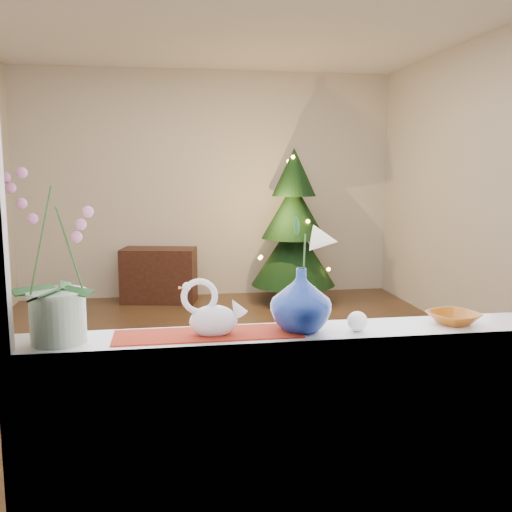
{
  "coord_description": "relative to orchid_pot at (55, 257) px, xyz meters",
  "views": [
    {
      "loc": [
        -0.53,
        -4.44,
        1.53
      ],
      "look_at": [
        -0.04,
        -1.4,
        1.07
      ],
      "focal_mm": 40.0,
      "sensor_mm": 36.0,
      "label": 1
    }
  ],
  "objects": [
    {
      "name": "ground",
      "position": [
        0.92,
        2.38,
        -1.23
      ],
      "size": [
        5.0,
        5.0,
        0.0
      ],
      "primitive_type": "plane",
      "color": "#3B2818",
      "rests_on": "ground"
    },
    {
      "name": "wall_back",
      "position": [
        0.92,
        4.88,
        0.12
      ],
      "size": [
        4.5,
        0.1,
        2.7
      ],
      "primitive_type": "cube",
      "color": "beige",
      "rests_on": "ground"
    },
    {
      "name": "wall_front",
      "position": [
        0.92,
        -0.12,
        0.12
      ],
      "size": [
        4.5,
        0.1,
        2.7
      ],
      "primitive_type": "cube",
      "color": "beige",
      "rests_on": "ground"
    },
    {
      "name": "wall_right",
      "position": [
        3.17,
        2.38,
        0.12
      ],
      "size": [
        0.1,
        5.0,
        2.7
      ],
      "primitive_type": "cube",
      "color": "beige",
      "rests_on": "ground"
    },
    {
      "name": "ceiling",
      "position": [
        0.92,
        2.38,
        1.47
      ],
      "size": [
        5.0,
        5.0,
        0.0
      ],
      "primitive_type": "plane",
      "color": "white",
      "rests_on": "wall_back"
    },
    {
      "name": "window_apron",
      "position": [
        0.92,
        -0.08,
        -0.79
      ],
      "size": [
        2.2,
        0.08,
        0.88
      ],
      "primitive_type": "cube",
      "color": "white",
      "rests_on": "ground"
    },
    {
      "name": "windowsill",
      "position": [
        0.92,
        0.01,
        -0.33
      ],
      "size": [
        2.2,
        0.26,
        0.04
      ],
      "primitive_type": "cube",
      "color": "white",
      "rests_on": "window_apron"
    },
    {
      "name": "window_frame",
      "position": [
        0.92,
        -0.09,
        0.47
      ],
      "size": [
        2.22,
        0.06,
        1.6
      ],
      "primitive_type": null,
      "color": "white",
      "rests_on": "windowsill"
    },
    {
      "name": "runner",
      "position": [
        0.54,
        0.01,
        -0.31
      ],
      "size": [
        0.7,
        0.2,
        0.01
      ],
      "primitive_type": "cube",
      "color": "maroon",
      "rests_on": "windowsill"
    },
    {
      "name": "orchid_pot",
      "position": [
        0.0,
        0.0,
        0.0
      ],
      "size": [
        0.26,
        0.26,
        0.62
      ],
      "primitive_type": null,
      "rotation": [
        0.0,
        0.0,
        0.28
      ],
      "color": "white",
      "rests_on": "windowsill"
    },
    {
      "name": "swan",
      "position": [
        0.55,
        -0.01,
        -0.21
      ],
      "size": [
        0.27,
        0.18,
        0.21
      ],
      "primitive_type": null,
      "rotation": [
        0.0,
        0.0,
        -0.31
      ],
      "color": "silver",
      "rests_on": "windowsill"
    },
    {
      "name": "blue_vase",
      "position": [
        0.89,
        0.01,
        -0.17
      ],
      "size": [
        0.33,
        0.33,
        0.28
      ],
      "primitive_type": "imported",
      "rotation": [
        0.0,
        0.0,
        0.3
      ],
      "color": "navy",
      "rests_on": "windowsill"
    },
    {
      "name": "lily",
      "position": [
        0.89,
        0.01,
        0.07
      ],
      "size": [
        0.15,
        0.09,
        0.21
      ],
      "primitive_type": null,
      "color": "white",
      "rests_on": "blue_vase"
    },
    {
      "name": "paperweight",
      "position": [
        1.1,
        -0.03,
        -0.27
      ],
      "size": [
        0.1,
        0.1,
        0.08
      ],
      "primitive_type": "sphere",
      "rotation": [
        0.0,
        0.0,
        -0.32
      ],
      "color": "white",
      "rests_on": "windowsill"
    },
    {
      "name": "amber_dish",
      "position": [
        1.52,
        0.01,
        -0.29
      ],
      "size": [
        0.2,
        0.2,
        0.04
      ],
      "primitive_type": "imported",
      "rotation": [
        0.0,
        0.0,
        0.3
      ],
      "color": "#92490E",
      "rests_on": "windowsill"
    },
    {
      "name": "xmas_tree",
      "position": [
        1.85,
        4.33,
        -0.34
      ],
      "size": [
        1.04,
        1.04,
        1.78
      ],
      "primitive_type": null,
      "rotation": [
        0.0,
        0.0,
        -0.07
      ],
      "color": "black",
      "rests_on": "ground"
    },
    {
      "name": "side_table",
      "position": [
        0.31,
        4.57,
        -0.91
      ],
      "size": [
        0.91,
        0.58,
        0.63
      ],
      "primitive_type": "cube",
      "rotation": [
        0.0,
        0.0,
        -0.2
      ],
      "color": "black",
      "rests_on": "ground"
    }
  ]
}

